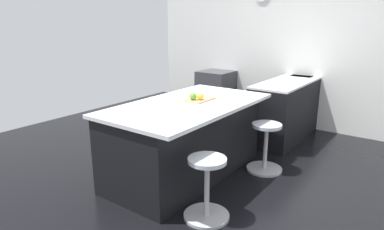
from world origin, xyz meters
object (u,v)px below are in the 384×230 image
apple_yellow (200,96)px  stool_middle (207,190)px  kitchen_island (185,138)px  cutting_board (199,99)px  apple_green (193,96)px  stool_by_window (265,149)px  oven_range (216,94)px

apple_yellow → stool_middle: bearing=38.4°
stool_middle → kitchen_island: bearing=-131.2°
cutting_board → apple_green: size_ratio=4.07×
kitchen_island → stool_middle: bearing=48.8°
apple_green → apple_yellow: (-0.05, 0.07, -0.00)m
cutting_board → apple_yellow: apple_yellow is taller
stool_by_window → cutting_board: (0.46, -0.68, 0.62)m
stool_by_window → kitchen_island: bearing=-48.8°
oven_range → stool_middle: (3.07, 1.84, -0.15)m
kitchen_island → stool_middle: 1.01m
stool_by_window → cutting_board: bearing=-56.1°
oven_range → cutting_board: cutting_board is taller
stool_middle → cutting_board: (-0.85, -0.68, 0.62)m
cutting_board → stool_middle: bearing=39.0°
stool_by_window → apple_yellow: bearing=-51.5°
kitchen_island → cutting_board: size_ratio=5.75×
apple_yellow → stool_by_window: bearing=128.5°
apple_green → apple_yellow: bearing=124.7°
kitchen_island → stool_by_window: (-0.65, 0.75, -0.17)m
cutting_board → apple_yellow: size_ratio=4.41×
kitchen_island → apple_yellow: size_ratio=25.36×
stool_by_window → apple_yellow: apple_yellow is taller
kitchen_island → stool_by_window: bearing=131.2°
kitchen_island → apple_green: apple_green is taller
stool_by_window → apple_green: apple_green is taller
stool_by_window → oven_range: bearing=-133.8°
oven_range → stool_by_window: size_ratio=1.45×
oven_range → stool_by_window: bearing=46.2°
stool_by_window → stool_middle: same height
stool_by_window → apple_yellow: size_ratio=7.45×
cutting_board → apple_green: (0.10, -0.02, 0.05)m
cutting_board → oven_range: bearing=-152.6°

